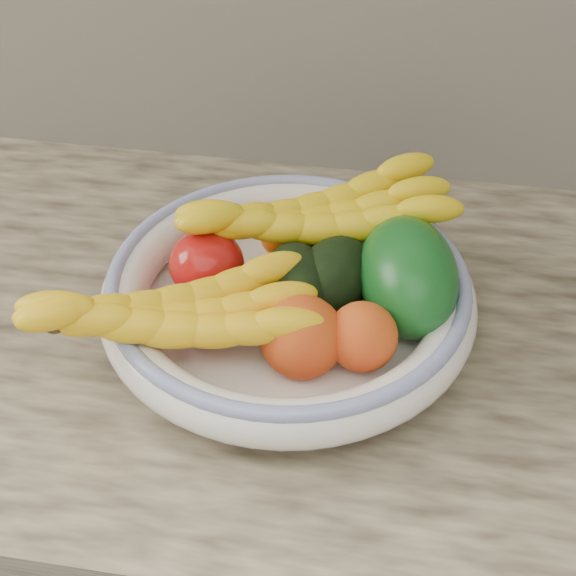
# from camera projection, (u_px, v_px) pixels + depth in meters

# --- Properties ---
(kitchen_counter) EXTENTS (2.44, 0.66, 1.40)m
(kitchen_counter) POSITION_uv_depth(u_px,v_px,m) (291.00, 538.00, 1.25)
(kitchen_counter) COLOR brown
(kitchen_counter) RESTS_ON ground
(fruit_bowl) EXTENTS (0.39, 0.39, 0.08)m
(fruit_bowl) POSITION_uv_depth(u_px,v_px,m) (288.00, 296.00, 0.91)
(fruit_bowl) COLOR white
(fruit_bowl) RESTS_ON kitchen_counter
(clementine_back_left) EXTENTS (0.05, 0.05, 0.05)m
(clementine_back_left) POSITION_uv_depth(u_px,v_px,m) (283.00, 236.00, 0.98)
(clementine_back_left) COLOR #DC5704
(clementine_back_left) RESTS_ON fruit_bowl
(clementine_back_right) EXTENTS (0.05, 0.05, 0.05)m
(clementine_back_right) POSITION_uv_depth(u_px,v_px,m) (335.00, 231.00, 0.99)
(clementine_back_right) COLOR #EC4C04
(clementine_back_right) RESTS_ON fruit_bowl
(clementine_back_mid) EXTENTS (0.06, 0.06, 0.04)m
(clementine_back_mid) POSITION_uv_depth(u_px,v_px,m) (307.00, 253.00, 0.96)
(clementine_back_mid) COLOR #FF5F05
(clementine_back_mid) RESTS_ON fruit_bowl
(tomato_left) EXTENTS (0.11, 0.11, 0.07)m
(tomato_left) POSITION_uv_depth(u_px,v_px,m) (207.00, 265.00, 0.93)
(tomato_left) COLOR red
(tomato_left) RESTS_ON fruit_bowl
(tomato_near_left) EXTENTS (0.07, 0.07, 0.06)m
(tomato_near_left) POSITION_uv_depth(u_px,v_px,m) (198.00, 312.00, 0.88)
(tomato_near_left) COLOR #B80003
(tomato_near_left) RESTS_ON fruit_bowl
(avocado_center) EXTENTS (0.10, 0.13, 0.07)m
(avocado_center) POSITION_uv_depth(u_px,v_px,m) (297.00, 284.00, 0.91)
(avocado_center) COLOR black
(avocado_center) RESTS_ON fruit_bowl
(avocado_right) EXTENTS (0.10, 0.13, 0.08)m
(avocado_right) POSITION_uv_depth(u_px,v_px,m) (334.00, 277.00, 0.91)
(avocado_right) COLOR black
(avocado_right) RESTS_ON fruit_bowl
(green_mango) EXTENTS (0.16, 0.18, 0.13)m
(green_mango) POSITION_uv_depth(u_px,v_px,m) (407.00, 276.00, 0.90)
(green_mango) COLOR #0E4B16
(green_mango) RESTS_ON fruit_bowl
(peach_front) EXTENTS (0.08, 0.08, 0.08)m
(peach_front) POSITION_uv_depth(u_px,v_px,m) (302.00, 337.00, 0.84)
(peach_front) COLOR orange
(peach_front) RESTS_ON fruit_bowl
(peach_right) EXTENTS (0.08, 0.08, 0.07)m
(peach_right) POSITION_uv_depth(u_px,v_px,m) (362.00, 337.00, 0.84)
(peach_right) COLOR orange
(peach_right) RESTS_ON fruit_bowl
(banana_bunch_back) EXTENTS (0.33, 0.23, 0.09)m
(banana_bunch_back) POSITION_uv_depth(u_px,v_px,m) (315.00, 222.00, 0.95)
(banana_bunch_back) COLOR yellow
(banana_bunch_back) RESTS_ON fruit_bowl
(banana_bunch_front) EXTENTS (0.32, 0.22, 0.08)m
(banana_bunch_front) POSITION_uv_depth(u_px,v_px,m) (172.00, 320.00, 0.84)
(banana_bunch_front) COLOR yellow
(banana_bunch_front) RESTS_ON fruit_bowl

